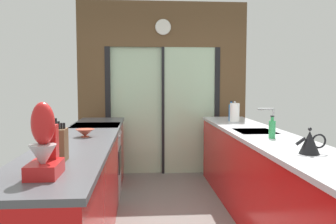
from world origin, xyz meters
TOP-DOWN VIEW (x-y plane):
  - ground_plane at (0.00, 0.60)m, footprint 5.04×7.60m
  - back_wall_unit at (0.00, 2.40)m, footprint 2.64×0.12m
  - left_counter_run at (-0.91, 0.13)m, footprint 0.62×3.80m
  - right_counter_run at (0.91, 0.30)m, footprint 0.62×3.80m
  - sink_faucet at (1.06, 0.55)m, footprint 0.19×0.02m
  - oven_range at (-0.91, 1.25)m, footprint 0.60×0.60m
  - mixing_bowl at (-0.89, 0.26)m, footprint 0.18×0.18m
  - knife_block at (-0.89, -0.79)m, footprint 0.08×0.14m
  - stand_mixer at (-0.89, -1.19)m, footprint 0.17×0.27m
  - kettle at (0.89, -0.70)m, footprint 0.23×0.15m
  - soap_bottle_near at (0.89, 0.05)m, footprint 0.06×0.06m
  - soap_bottle_far at (0.89, 1.59)m, footprint 0.07×0.07m
  - paper_towel_roll at (0.89, 1.41)m, footprint 0.15×0.15m

SIDE VIEW (x-z plane):
  - ground_plane at x=0.00m, z-range -0.02..0.00m
  - oven_range at x=-0.91m, z-range 0.00..0.92m
  - right_counter_run at x=0.91m, z-range 0.00..0.92m
  - left_counter_run at x=-0.91m, z-range 0.01..0.93m
  - mixing_bowl at x=-0.89m, z-range 0.92..1.00m
  - kettle at x=0.89m, z-range 0.91..1.11m
  - soap_bottle_near at x=0.89m, z-range 0.90..1.12m
  - knife_block at x=-0.89m, z-range 0.89..1.18m
  - soap_bottle_far at x=0.89m, z-range 0.90..1.18m
  - paper_towel_roll at x=0.89m, z-range 0.90..1.19m
  - stand_mixer at x=-0.89m, z-range 0.87..1.29m
  - sink_faucet at x=1.06m, z-range 0.96..1.21m
  - back_wall_unit at x=0.00m, z-range 0.17..2.87m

